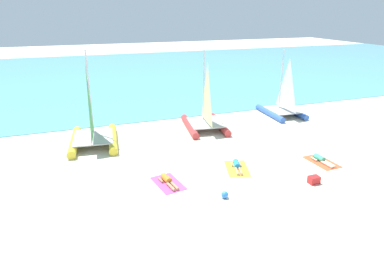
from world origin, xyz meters
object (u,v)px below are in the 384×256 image
object	(u,v)px
towel_left	(168,183)
cooler_box	(314,180)
sailboat_yellow	(93,132)
beach_ball	(225,195)
sailboat_blue	(282,106)
towel_middle	(237,168)
sailboat_red	(205,118)
sunbather_left	(168,180)
sunbather_middle	(237,166)
sunbather_right	(321,159)
towel_right	(322,162)

from	to	relation	value
towel_left	cooler_box	world-z (taller)	cooler_box
sailboat_yellow	towel_left	world-z (taller)	sailboat_yellow
towel_left	beach_ball	world-z (taller)	beach_ball
sailboat_blue	towel_middle	distance (m)	10.34
sailboat_yellow	beach_ball	world-z (taller)	sailboat_yellow
sailboat_yellow	towel_middle	xyz separation A→B (m)	(6.67, -5.85, -0.83)
beach_ball	cooler_box	world-z (taller)	cooler_box
cooler_box	beach_ball	bearing A→B (deg)	177.18
towel_middle	beach_ball	world-z (taller)	beach_ball
sailboat_red	sunbather_left	world-z (taller)	sailboat_red
towel_left	beach_ball	size ratio (longest dim) A/B	5.97
sailboat_red	sunbather_left	xyz separation A→B (m)	(-4.49, -6.46, -0.65)
sunbather_middle	sunbather_right	world-z (taller)	same
sunbather_left	cooler_box	bearing A→B (deg)	-29.72
towel_right	sailboat_yellow	bearing A→B (deg)	149.43
sailboat_red	towel_right	size ratio (longest dim) A/B	2.77
sunbather_middle	cooler_box	world-z (taller)	cooler_box
sailboat_blue	beach_ball	bearing A→B (deg)	-131.93
sailboat_red	towel_middle	bearing A→B (deg)	-88.74
beach_ball	cooler_box	bearing A→B (deg)	-2.82
beach_ball	sunbather_right	bearing A→B (deg)	14.06
beach_ball	cooler_box	size ratio (longest dim) A/B	0.64
sailboat_yellow	sunbather_right	distance (m)	13.12
cooler_box	sailboat_red	bearing A→B (deg)	102.63
towel_left	sunbather_left	xyz separation A→B (m)	(-0.01, 0.07, 0.13)
sailboat_red	sailboat_blue	size ratio (longest dim) A/B	1.06
sailboat_yellow	sunbather_right	bearing A→B (deg)	-24.07
towel_left	cooler_box	xyz separation A→B (m)	(6.46, -2.29, 0.17)
towel_left	sunbather_right	size ratio (longest dim) A/B	1.21
sunbather_right	cooler_box	size ratio (longest dim) A/B	3.13
sunbather_middle	towel_left	bearing A→B (deg)	-157.31
beach_ball	sailboat_yellow	bearing A→B (deg)	120.54
towel_left	towel_right	distance (m)	8.42
sailboat_red	beach_ball	size ratio (longest dim) A/B	16.52
towel_left	beach_ball	distance (m)	2.85
towel_left	beach_ball	xyz separation A→B (m)	(1.96, -2.07, 0.15)
sailboat_yellow	sunbather_middle	world-z (taller)	sailboat_yellow
towel_middle	sunbather_right	world-z (taller)	sunbather_right
sailboat_blue	towel_left	bearing A→B (deg)	-144.13
sailboat_yellow	sunbather_right	xyz separation A→B (m)	(11.30, -6.61, -0.70)
sailboat_yellow	cooler_box	world-z (taller)	sailboat_yellow
sunbather_left	sunbather_middle	world-z (taller)	same
sailboat_blue	sunbather_left	world-z (taller)	sailboat_blue
towel_middle	sailboat_yellow	bearing A→B (deg)	138.77
sunbather_left	beach_ball	distance (m)	2.90
cooler_box	towel_right	bearing A→B (deg)	42.23
sailboat_red	towel_right	xyz separation A→B (m)	(3.93, -7.05, -0.78)
sunbather_middle	sunbather_right	distance (m)	4.69
sunbather_left	sailboat_red	bearing A→B (deg)	45.51
towel_middle	towel_right	size ratio (longest dim) A/B	1.00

